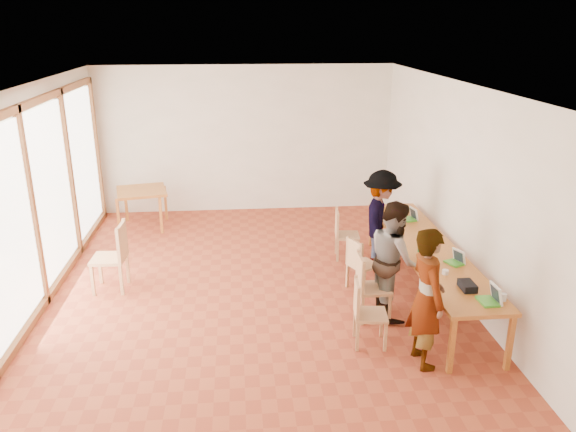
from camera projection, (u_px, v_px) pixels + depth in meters
name	position (u px, v px, depth m)	size (l,w,h in m)	color
ground	(253.00, 294.00, 8.24)	(8.00, 8.00, 0.00)	#A44527
wall_back	(246.00, 140.00, 11.52)	(6.00, 0.10, 3.00)	white
wall_front	(268.00, 362.00, 3.99)	(6.00, 0.10, 3.00)	white
wall_right	(461.00, 191.00, 8.01)	(0.10, 8.00, 3.00)	white
window_wall	(30.00, 203.00, 7.50)	(0.10, 8.00, 3.00)	white
ceiling	(249.00, 85.00, 7.25)	(6.00, 8.00, 0.04)	white
communal_table	(427.00, 250.00, 8.03)	(0.80, 4.00, 0.75)	#BD6D2A
side_table	(142.00, 194.00, 10.75)	(0.90, 0.90, 0.75)	#BD6D2A
chair_near	(364.00, 306.00, 6.82)	(0.43, 0.43, 0.45)	tan
chair_mid	(367.00, 280.00, 7.41)	(0.43, 0.43, 0.48)	tan
chair_far	(359.00, 259.00, 8.22)	(0.50, 0.50, 0.43)	tan
chair_empty	(342.00, 229.00, 9.37)	(0.43, 0.43, 0.45)	tan
chair_spare	(115.00, 250.00, 8.22)	(0.50, 0.50, 0.55)	tan
person_near	(427.00, 298.00, 6.34)	(0.61, 0.40, 1.68)	gray
person_mid	(394.00, 259.00, 7.45)	(0.78, 0.61, 1.61)	gray
person_far	(381.00, 220.00, 8.94)	(1.04, 0.60, 1.61)	gray
laptop_near	(492.00, 298.00, 6.41)	(0.23, 0.27, 0.22)	green
laptop_mid	(456.00, 260.00, 7.45)	(0.27, 0.28, 0.19)	green
laptop_far	(411.00, 216.00, 9.09)	(0.25, 0.27, 0.20)	green
yellow_mug	(383.00, 210.00, 9.44)	(0.11, 0.11, 0.09)	gold
green_bottle	(421.00, 243.00, 7.79)	(0.07, 0.07, 0.28)	#20773B
clear_glass	(503.00, 297.00, 6.45)	(0.07, 0.07, 0.09)	silver
condiment_cup	(445.00, 272.00, 7.13)	(0.08, 0.08, 0.06)	white
pink_phone	(389.00, 215.00, 9.33)	(0.05, 0.10, 0.01)	#D5496D
black_pouch	(467.00, 286.00, 6.72)	(0.16, 0.26, 0.09)	black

